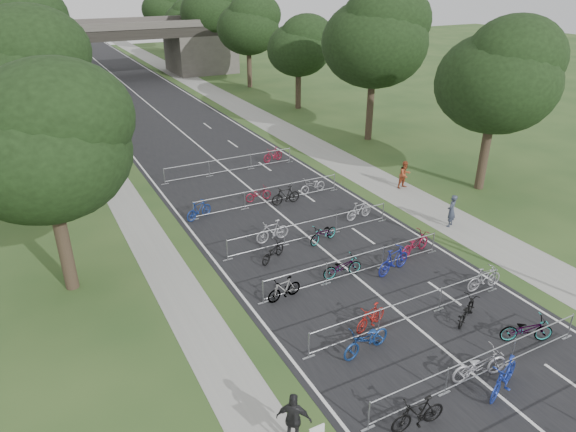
{
  "coord_description": "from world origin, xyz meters",
  "views": [
    {
      "loc": [
        -11.98,
        -5.21,
        12.53
      ],
      "look_at": [
        -0.83,
        15.96,
        1.1
      ],
      "focal_mm": 32.0,
      "sensor_mm": 36.0,
      "label": 1
    }
  ],
  "objects_px": {
    "pedestrian_b": "(405,175)",
    "pedestrian_c": "(294,419)",
    "pedestrian_a": "(451,211)",
    "overpass_bridge": "(114,50)"
  },
  "relations": [
    {
      "from": "overpass_bridge",
      "to": "pedestrian_b",
      "type": "distance_m",
      "value": 47.62
    },
    {
      "from": "pedestrian_a",
      "to": "pedestrian_b",
      "type": "xyz_separation_m",
      "value": [
        1.33,
        5.49,
        -0.02
      ]
    },
    {
      "from": "pedestrian_c",
      "to": "overpass_bridge",
      "type": "bearing_deg",
      "value": -57.2
    },
    {
      "from": "pedestrian_b",
      "to": "overpass_bridge",
      "type": "bearing_deg",
      "value": 96.16
    },
    {
      "from": "overpass_bridge",
      "to": "pedestrian_a",
      "type": "relative_size",
      "value": 17.09
    },
    {
      "from": "pedestrian_a",
      "to": "pedestrian_b",
      "type": "bearing_deg",
      "value": -130.1
    },
    {
      "from": "pedestrian_b",
      "to": "pedestrian_c",
      "type": "relative_size",
      "value": 1.0
    },
    {
      "from": "pedestrian_b",
      "to": "pedestrian_c",
      "type": "bearing_deg",
      "value": -142.48
    },
    {
      "from": "pedestrian_b",
      "to": "pedestrian_c",
      "type": "xyz_separation_m",
      "value": [
        -15.57,
        -14.01,
        0.0
      ]
    },
    {
      "from": "pedestrian_c",
      "to": "pedestrian_b",
      "type": "bearing_deg",
      "value": -98.82
    }
  ]
}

